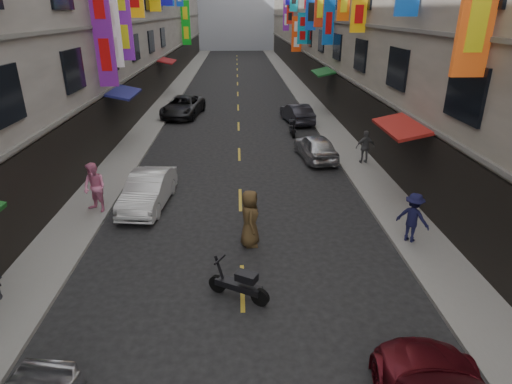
{
  "coord_description": "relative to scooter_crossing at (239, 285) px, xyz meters",
  "views": [
    {
      "loc": [
        -0.05,
        2.04,
        7.13
      ],
      "look_at": [
        0.32,
        10.55,
        3.51
      ],
      "focal_mm": 30.0,
      "sensor_mm": 36.0,
      "label": 1
    }
  ],
  "objects": [
    {
      "name": "car_left_mid",
      "position": [
        -3.51,
        6.08,
        0.22
      ],
      "size": [
        1.79,
        4.15,
        1.33
      ],
      "primitive_type": "imported",
      "rotation": [
        0.0,
        0.0,
        -0.1
      ],
      "color": "silver",
      "rests_on": "ground"
    },
    {
      "name": "scooter_far_right",
      "position": [
        3.39,
        16.2,
        0.0
      ],
      "size": [
        0.5,
        1.8,
        1.14
      ],
      "rotation": [
        0.0,
        0.0,
        3.14
      ],
      "color": "black",
      "rests_on": "ground"
    },
    {
      "name": "pedestrian_lfar",
      "position": [
        -5.32,
        5.44,
        0.63
      ],
      "size": [
        1.11,
        1.01,
        1.9
      ],
      "primitive_type": "imported",
      "rotation": [
        0.0,
        0.0,
        -0.53
      ],
      "color": "pink",
      "rests_on": "sidewalk_left"
    },
    {
      "name": "scooter_crossing",
      "position": [
        0.0,
        0.0,
        0.0
      ],
      "size": [
        1.62,
        1.0,
        1.14
      ],
      "rotation": [
        0.0,
        0.0,
        1.05
      ],
      "color": "black",
      "rests_on": "ground"
    },
    {
      "name": "lane_markings",
      "position": [
        0.08,
        27.51,
        -0.44
      ],
      "size": [
        0.12,
        80.2,
        0.01
      ],
      "color": "gold",
      "rests_on": "ground"
    },
    {
      "name": "car_right_mid",
      "position": [
        4.02,
        11.55,
        0.22
      ],
      "size": [
        2.01,
        4.03,
        1.32
      ],
      "primitive_type": "imported",
      "rotation": [
        0.0,
        0.0,
        3.26
      ],
      "color": "#B8B9BE",
      "rests_on": "ground"
    },
    {
      "name": "sidewalk_right",
      "position": [
        6.08,
        30.51,
        -0.38
      ],
      "size": [
        2.0,
        90.0,
        0.12
      ],
      "primitive_type": "cube",
      "color": "slate",
      "rests_on": "ground"
    },
    {
      "name": "car_right_far",
      "position": [
        4.08,
        19.32,
        0.21
      ],
      "size": [
        2.05,
        4.15,
        1.31
      ],
      "primitive_type": "imported",
      "rotation": [
        0.0,
        0.0,
        3.31
      ],
      "color": "#2A2A32",
      "rests_on": "ground"
    },
    {
      "name": "car_left_far",
      "position": [
        -3.92,
        21.67,
        0.27
      ],
      "size": [
        3.13,
        5.43,
        1.43
      ],
      "primitive_type": "imported",
      "rotation": [
        0.0,
        0.0,
        -0.15
      ],
      "color": "black",
      "rests_on": "ground"
    },
    {
      "name": "sidewalk_left",
      "position": [
        -5.92,
        30.51,
        -0.38
      ],
      "size": [
        2.0,
        90.0,
        0.12
      ],
      "primitive_type": "cube",
      "color": "slate",
      "rests_on": "ground"
    },
    {
      "name": "pedestrian_crossing",
      "position": [
        0.37,
        2.85,
        0.52
      ],
      "size": [
        0.66,
        0.95,
        1.93
      ],
      "primitive_type": "imported",
      "rotation": [
        0.0,
        0.0,
        1.59
      ],
      "color": "#513C20",
      "rests_on": "ground"
    },
    {
      "name": "street_awnings",
      "position": [
        -1.18,
        14.51,
        2.56
      ],
      "size": [
        13.99,
        35.2,
        0.41
      ],
      "color": "#16521B",
      "rests_on": "ground"
    },
    {
      "name": "pedestrian_rfar",
      "position": [
        6.29,
        10.5,
        0.5
      ],
      "size": [
        1.01,
        0.63,
        1.64
      ],
      "primitive_type": "imported",
      "rotation": [
        0.0,
        0.0,
        3.23
      ],
      "color": "#565658",
      "rests_on": "sidewalk_right"
    },
    {
      "name": "pedestrian_rnear",
      "position": [
        5.65,
        2.71,
        0.52
      ],
      "size": [
        1.18,
        1.14,
        1.68
      ],
      "primitive_type": "imported",
      "rotation": [
        0.0,
        0.0,
        2.42
      ],
      "color": "#131336",
      "rests_on": "sidewalk_right"
    }
  ]
}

